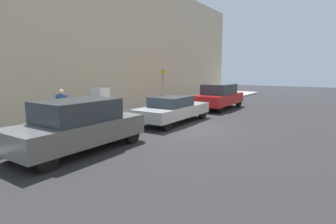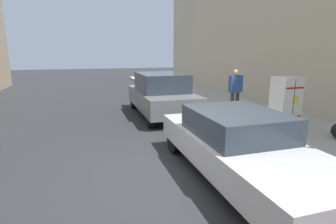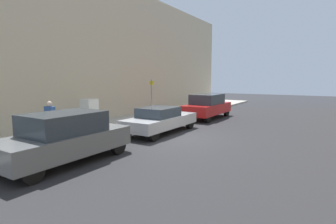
# 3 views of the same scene
# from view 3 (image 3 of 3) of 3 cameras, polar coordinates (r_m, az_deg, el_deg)

# --- Properties ---
(ground_plane) EXTENTS (80.00, 80.00, 0.00)m
(ground_plane) POSITION_cam_3_polar(r_m,az_deg,el_deg) (12.94, 1.79, -5.50)
(ground_plane) COLOR #28282B
(sidewalk_slab) EXTENTS (4.02, 44.00, 0.15)m
(sidewalk_slab) POSITION_cam_3_polar(r_m,az_deg,el_deg) (15.66, -12.69, -3.16)
(sidewalk_slab) COLOR #B2ADA0
(sidewalk_slab) RESTS_ON ground
(building_facade_near) EXTENTS (1.95, 39.60, 9.41)m
(building_facade_near) POSITION_cam_3_polar(r_m,az_deg,el_deg) (17.75, -20.16, 12.79)
(building_facade_near) COLOR beige
(building_facade_near) RESTS_ON ground
(discarded_refrigerator) EXTENTS (0.70, 0.67, 1.67)m
(discarded_refrigerator) POSITION_cam_3_polar(r_m,az_deg,el_deg) (14.15, -16.71, -0.67)
(discarded_refrigerator) COLOR silver
(discarded_refrigerator) RESTS_ON sidewalk_slab
(manhole_cover) EXTENTS (0.70, 0.70, 0.02)m
(manhole_cover) POSITION_cam_3_polar(r_m,az_deg,el_deg) (16.51, -7.64, -2.23)
(manhole_cover) COLOR #47443F
(manhole_cover) RESTS_ON sidewalk_slab
(street_sign_post) EXTENTS (0.36, 0.07, 2.66)m
(street_sign_post) POSITION_cam_3_polar(r_m,az_deg,el_deg) (15.89, -3.63, 2.82)
(street_sign_post) COLOR slate
(street_sign_post) RESTS_ON sidewalk_slab
(fire_hydrant) EXTENTS (0.22, 0.22, 0.71)m
(fire_hydrant) POSITION_cam_3_polar(r_m,az_deg,el_deg) (18.14, 0.82, -0.18)
(fire_hydrant) COLOR red
(fire_hydrant) RESTS_ON sidewalk_slab
(trash_bag) EXTENTS (0.45, 0.45, 0.45)m
(trash_bag) POSITION_cam_3_polar(r_m,az_deg,el_deg) (15.69, -15.58, -2.11)
(trash_bag) COLOR black
(trash_bag) RESTS_ON sidewalk_slab
(pedestrian_walking_far) EXTENTS (0.51, 0.23, 1.75)m
(pedestrian_walking_far) POSITION_cam_3_polar(r_m,az_deg,el_deg) (12.44, -24.29, -1.16)
(pedestrian_walking_far) COLOR #333338
(pedestrian_walking_far) RESTS_ON sidewalk_slab
(parked_suv_gray) EXTENTS (1.97, 4.53, 1.72)m
(parked_suv_gray) POSITION_cam_3_polar(r_m,az_deg,el_deg) (9.63, -21.56, -5.11)
(parked_suv_gray) COLOR slate
(parked_suv_gray) RESTS_ON ground
(parked_sedan_silver) EXTENTS (1.84, 4.78, 1.38)m
(parked_sedan_silver) POSITION_cam_3_polar(r_m,az_deg,el_deg) (13.89, -1.67, -1.63)
(parked_sedan_silver) COLOR silver
(parked_sedan_silver) RESTS_ON ground
(parked_suv_red) EXTENTS (1.93, 4.85, 1.76)m
(parked_suv_red) POSITION_cam_3_polar(r_m,az_deg,el_deg) (19.20, 8.51, 1.34)
(parked_suv_red) COLOR red
(parked_suv_red) RESTS_ON ground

